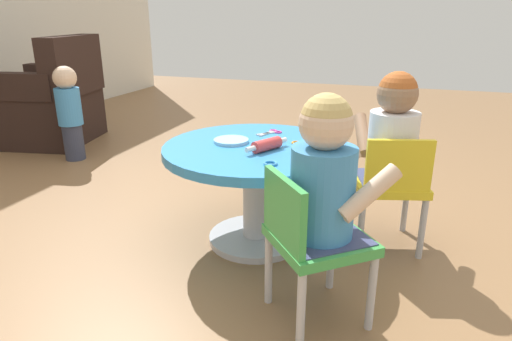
# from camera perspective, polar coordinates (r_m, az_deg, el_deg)

# --- Properties ---
(ground_plane) EXTENTS (10.00, 10.00, 0.00)m
(ground_plane) POSITION_cam_1_polar(r_m,az_deg,el_deg) (2.13, -0.00, -8.89)
(ground_plane) COLOR olive
(craft_table) EXTENTS (0.82, 0.82, 0.47)m
(craft_table) POSITION_cam_1_polar(r_m,az_deg,el_deg) (1.99, -0.00, -0.14)
(craft_table) COLOR silver
(craft_table) RESTS_ON ground
(child_chair_left) EXTENTS (0.42, 0.42, 0.54)m
(child_chair_left) POSITION_cam_1_polar(r_m,az_deg,el_deg) (1.50, 7.02, -8.74)
(child_chair_left) COLOR #B7B7BC
(child_chair_left) RESTS_ON ground
(seated_child_left) EXTENTS (0.43, 0.44, 0.51)m
(seated_child_left) POSITION_cam_1_polar(r_m,az_deg,el_deg) (1.43, 8.80, -0.41)
(seated_child_left) COLOR #3F4772
(seated_child_left) RESTS_ON ground
(child_chair_right) EXTENTS (0.37, 0.37, 0.54)m
(child_chair_right) POSITION_cam_1_polar(r_m,az_deg,el_deg) (2.04, 16.77, -1.71)
(child_chair_right) COLOR #B7B7BC
(child_chair_right) RESTS_ON ground
(seated_child_right) EXTENTS (0.41, 0.35, 0.51)m
(seated_child_right) POSITION_cam_1_polar(r_m,az_deg,el_deg) (2.01, 17.13, 4.74)
(seated_child_right) COLOR #3F4772
(seated_child_right) RESTS_ON ground
(armchair_dark) EXTENTS (0.83, 0.84, 0.85)m
(armchair_dark) POSITION_cam_1_polar(r_m,az_deg,el_deg) (4.04, -24.84, 7.67)
(armchair_dark) COLOR black
(armchair_dark) RESTS_ON ground
(toddler_standing) EXTENTS (0.17, 0.17, 0.67)m
(toddler_standing) POSITION_cam_1_polar(r_m,az_deg,el_deg) (3.45, -22.77, 7.07)
(toddler_standing) COLOR #33384C
(toddler_standing) RESTS_ON ground
(rolling_pin) EXTENTS (0.21, 0.13, 0.05)m
(rolling_pin) POSITION_cam_1_polar(r_m,az_deg,el_deg) (1.88, 1.38, 3.33)
(rolling_pin) COLOR #D83F3F
(rolling_pin) RESTS_ON craft_table
(craft_scissors) EXTENTS (0.14, 0.11, 0.01)m
(craft_scissors) POSITION_cam_1_polar(r_m,az_deg,el_deg) (2.16, 1.99, 4.91)
(craft_scissors) COLOR silver
(craft_scissors) RESTS_ON craft_table
(playdough_blob_0) EXTENTS (0.16, 0.16, 0.01)m
(playdough_blob_0) POSITION_cam_1_polar(r_m,az_deg,el_deg) (2.00, -3.20, 3.81)
(playdough_blob_0) COLOR #8CCCF2
(playdough_blob_0) RESTS_ON craft_table
(cookie_cutter_0) EXTENTS (0.06, 0.06, 0.01)m
(cookie_cutter_0) POSITION_cam_1_polar(r_m,az_deg,el_deg) (2.02, 2.78, 3.91)
(cookie_cutter_0) COLOR red
(cookie_cutter_0) RESTS_ON craft_table
(cookie_cutter_1) EXTENTS (0.06, 0.06, 0.01)m
(cookie_cutter_1) POSITION_cam_1_polar(r_m,az_deg,el_deg) (1.70, 1.86, 0.92)
(cookie_cutter_1) COLOR #3F99D8
(cookie_cutter_1) RESTS_ON craft_table
(cookie_cutter_2) EXTENTS (0.05, 0.05, 0.01)m
(cookie_cutter_2) POSITION_cam_1_polar(r_m,az_deg,el_deg) (1.98, 5.22, 3.53)
(cookie_cutter_2) COLOR orange
(cookie_cutter_2) RESTS_ON craft_table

